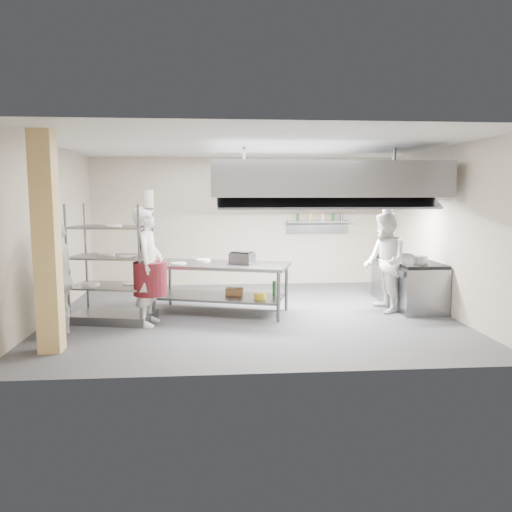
{
  "coord_description": "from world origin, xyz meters",
  "views": [
    {
      "loc": [
        -0.63,
        -8.78,
        2.17
      ],
      "look_at": [
        0.1,
        0.2,
        1.03
      ],
      "focal_mm": 35.0,
      "sensor_mm": 36.0,
      "label": 1
    }
  ],
  "objects": [
    {
      "name": "griddle",
      "position": [
        -0.16,
        0.09,
        1.01
      ],
      "size": [
        0.5,
        0.46,
        0.2
      ],
      "primitive_type": "cube",
      "rotation": [
        0.0,
        0.0,
        -0.48
      ],
      "color": "slate",
      "rests_on": "island_worktop"
    },
    {
      "name": "hood_strip_b",
      "position": [
        2.2,
        0.4,
        2.08
      ],
      "size": [
        1.6,
        0.12,
        0.04
      ],
      "primitive_type": "cube",
      "color": "white",
      "rests_on": "exhaust_hood"
    },
    {
      "name": "chef_head",
      "position": [
        -1.74,
        -0.58,
        0.97
      ],
      "size": [
        0.54,
        0.75,
        1.95
      ],
      "primitive_type": "imported",
      "rotation": [
        0.0,
        0.0,
        1.47
      ],
      "color": "silver",
      "rests_on": "floor"
    },
    {
      "name": "range_top",
      "position": [
        3.08,
        0.5,
        0.87
      ],
      "size": [
        0.78,
        1.96,
        0.06
      ],
      "primitive_type": "cube",
      "color": "black",
      "rests_on": "cooking_range"
    },
    {
      "name": "island_worktop",
      "position": [
        -0.56,
        0.15,
        0.88
      ],
      "size": [
        2.65,
        1.7,
        0.06
      ],
      "primitive_type": "cube",
      "rotation": [
        0.0,
        0.0,
        -0.3
      ],
      "color": "gray",
      "rests_on": "island"
    },
    {
      "name": "wall_right",
      "position": [
        3.5,
        0.0,
        1.5
      ],
      "size": [
        0.0,
        6.0,
        6.0
      ],
      "primitive_type": "plane",
      "rotation": [
        1.57,
        0.0,
        -1.57
      ],
      "color": "tan",
      "rests_on": "ground"
    },
    {
      "name": "stockpot",
      "position": [
        3.0,
        -0.25,
        0.98
      ],
      "size": [
        0.22,
        0.22,
        0.16
      ],
      "primitive_type": "cylinder",
      "color": "gray",
      "rests_on": "range_top"
    },
    {
      "name": "wall_back",
      "position": [
        0.0,
        3.0,
        1.5
      ],
      "size": [
        7.0,
        0.0,
        7.0
      ],
      "primitive_type": "plane",
      "rotation": [
        1.57,
        0.0,
        0.0
      ],
      "color": "tan",
      "rests_on": "ground"
    },
    {
      "name": "pass_rack",
      "position": [
        -2.38,
        -0.3,
        1.0
      ],
      "size": [
        1.46,
        1.03,
        2.0
      ],
      "primitive_type": null,
      "rotation": [
        0.0,
        0.0,
        -0.21
      ],
      "color": "slate",
      "rests_on": "floor"
    },
    {
      "name": "cooking_range",
      "position": [
        3.08,
        0.5,
        0.42
      ],
      "size": [
        0.8,
        2.0,
        0.84
      ],
      "primitive_type": "cube",
      "color": "slate",
      "rests_on": "floor"
    },
    {
      "name": "floor",
      "position": [
        0.0,
        0.0,
        0.0
      ],
      "size": [
        7.0,
        7.0,
        0.0
      ],
      "primitive_type": "plane",
      "color": "#3A3A3D",
      "rests_on": "ground"
    },
    {
      "name": "wicker_basket",
      "position": [
        -0.3,
        0.17,
        0.38
      ],
      "size": [
        0.33,
        0.27,
        0.13
      ],
      "primitive_type": "cube",
      "rotation": [
        0.0,
        0.0,
        -0.24
      ],
      "color": "brown",
      "rests_on": "island_undershelf"
    },
    {
      "name": "hood_strip_a",
      "position": [
        0.4,
        0.4,
        2.08
      ],
      "size": [
        1.6,
        0.12,
        0.04
      ],
      "primitive_type": "cube",
      "color": "white",
      "rests_on": "exhaust_hood"
    },
    {
      "name": "wall_shelf",
      "position": [
        1.8,
        2.84,
        1.5
      ],
      "size": [
        1.5,
        0.28,
        0.04
      ],
      "primitive_type": "cube",
      "color": "gray",
      "rests_on": "wall_back"
    },
    {
      "name": "island",
      "position": [
        -0.56,
        0.15,
        0.46
      ],
      "size": [
        2.65,
        1.7,
        0.91
      ],
      "primitive_type": null,
      "rotation": [
        0.0,
        0.0,
        -0.3
      ],
      "color": "gray",
      "rests_on": "floor"
    },
    {
      "name": "plate_stack",
      "position": [
        -2.38,
        -0.3,
        0.64
      ],
      "size": [
        0.28,
        0.28,
        0.05
      ],
      "primitive_type": "cylinder",
      "color": "white",
      "rests_on": "pass_rack"
    },
    {
      "name": "island_undershelf",
      "position": [
        -0.56,
        0.15,
        0.3
      ],
      "size": [
        2.43,
        1.54,
        0.04
      ],
      "primitive_type": "cube",
      "rotation": [
        0.0,
        0.0,
        -0.3
      ],
      "color": "slate",
      "rests_on": "island"
    },
    {
      "name": "chef_line",
      "position": [
        2.44,
        0.01,
        0.92
      ],
      "size": [
        0.71,
        0.9,
        1.83
      ],
      "primitive_type": "imported",
      "rotation": [
        0.0,
        0.0,
        -1.59
      ],
      "color": "white",
      "rests_on": "floor"
    },
    {
      "name": "exhaust_hood",
      "position": [
        1.3,
        0.4,
        2.4
      ],
      "size": [
        4.0,
        2.5,
        0.6
      ],
      "primitive_type": "cube",
      "color": "gray",
      "rests_on": "ceiling"
    },
    {
      "name": "column",
      "position": [
        -2.9,
        -1.9,
        1.5
      ],
      "size": [
        0.3,
        0.3,
        3.0
      ],
      "primitive_type": "cube",
      "color": "tan",
      "rests_on": "floor"
    },
    {
      "name": "ceiling",
      "position": [
        0.0,
        0.0,
        3.0
      ],
      "size": [
        7.0,
        7.0,
        0.0
      ],
      "primitive_type": "plane",
      "rotation": [
        3.14,
        0.0,
        0.0
      ],
      "color": "silver",
      "rests_on": "wall_back"
    },
    {
      "name": "chef_plating",
      "position": [
        -3.0,
        -1.16,
        0.89
      ],
      "size": [
        0.45,
        1.05,
        1.77
      ],
      "primitive_type": "imported",
      "rotation": [
        0.0,
        0.0,
        -1.55
      ],
      "color": "white",
      "rests_on": "floor"
    },
    {
      "name": "wall_left",
      "position": [
        -3.5,
        0.0,
        1.5
      ],
      "size": [
        0.0,
        6.0,
        6.0
      ],
      "primitive_type": "plane",
      "rotation": [
        1.57,
        0.0,
        1.57
      ],
      "color": "tan",
      "rests_on": "ground"
    }
  ]
}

